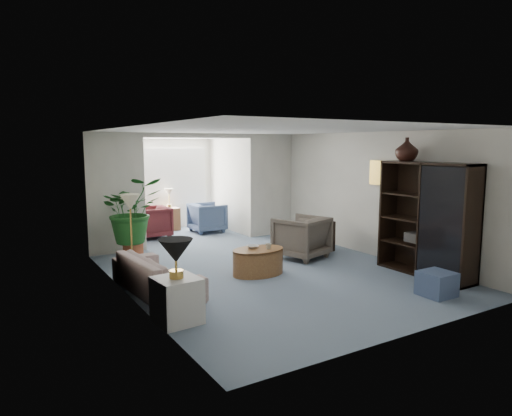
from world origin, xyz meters
TOP-DOWN VIEW (x-y plane):
  - floor at (0.00, 0.00)m, footprint 6.00×6.00m
  - sunroom_floor at (0.00, 4.10)m, footprint 2.60×2.60m
  - back_pier_left at (-1.90, 3.00)m, footprint 1.20×0.12m
  - back_pier_right at (1.90, 3.00)m, footprint 1.20×0.12m
  - back_header at (0.00, 3.00)m, footprint 2.60×0.12m
  - window_pane at (0.00, 5.18)m, footprint 2.20×0.02m
  - window_blinds at (0.00, 5.15)m, footprint 2.20×0.02m
  - framed_picture at (2.46, -0.10)m, footprint 0.04×0.50m
  - sofa at (-2.06, 0.15)m, footprint 0.90×1.96m
  - end_table at (-2.26, -1.20)m, footprint 0.57×0.57m
  - table_lamp at (-2.26, -1.20)m, footprint 0.44×0.44m
  - floor_lamp at (-2.06, 1.46)m, footprint 0.36×0.36m
  - coffee_table at (-0.23, 0.15)m, footprint 1.13×1.13m
  - coffee_bowl at (-0.28, 0.25)m, footprint 0.24×0.24m
  - coffee_cup at (-0.08, 0.05)m, footprint 0.13×0.13m
  - wingback_chair at (1.13, 0.71)m, footprint 1.13×1.15m
  - side_table_dark at (1.83, 1.01)m, footprint 0.55×0.45m
  - entertainment_cabinet at (2.23, -1.38)m, footprint 0.47×1.76m
  - cabinet_urn at (2.23, -0.88)m, footprint 0.40×0.40m
  - ottoman at (1.46, -2.23)m, footprint 0.47×0.47m
  - plant_pot at (-1.77, 2.39)m, footprint 0.40×0.40m
  - house_plant at (-1.77, 2.39)m, footprint 1.17×1.02m
  - sunroom_chair_blue at (0.69, 4.17)m, footprint 0.84×0.81m
  - sunroom_chair_maroon at (-0.81, 4.17)m, footprint 0.85×0.83m
  - sunroom_table at (-0.06, 4.92)m, footprint 0.49×0.38m
  - shelf_clutter at (2.18, -1.63)m, footprint 0.30×0.98m

SIDE VIEW (x-z plane):
  - floor at x=0.00m, z-range 0.00..0.00m
  - sunroom_floor at x=0.00m, z-range 0.00..0.00m
  - plant_pot at x=-1.77m, z-range 0.00..0.32m
  - ottoman at x=1.46m, z-range 0.00..0.37m
  - coffee_table at x=-0.23m, z-range 0.00..0.45m
  - sofa at x=-2.06m, z-range 0.00..0.56m
  - end_table at x=-2.26m, z-range 0.00..0.58m
  - sunroom_table at x=-0.06m, z-range 0.00..0.59m
  - side_table_dark at x=1.83m, z-range 0.00..0.64m
  - sunroom_chair_blue at x=0.69m, z-range 0.00..0.75m
  - sunroom_chair_maroon at x=-0.81m, z-range 0.00..0.77m
  - wingback_chair at x=1.13m, z-range 0.00..0.84m
  - coffee_bowl at x=-0.28m, z-range 0.45..0.50m
  - coffee_cup at x=-0.08m, z-range 0.45..0.55m
  - table_lamp at x=-2.26m, z-range 0.78..1.08m
  - house_plant at x=-1.77m, z-range 0.32..1.62m
  - shelf_clutter at x=2.18m, z-range 0.45..1.51m
  - entertainment_cabinet at x=2.23m, z-range 0.00..1.96m
  - back_pier_left at x=-1.90m, z-range 0.00..2.50m
  - back_pier_right at x=1.90m, z-range 0.00..2.50m
  - floor_lamp at x=-2.06m, z-range 1.11..1.39m
  - window_pane at x=0.00m, z-range 0.65..2.15m
  - window_blinds at x=0.00m, z-range 0.65..2.15m
  - framed_picture at x=2.46m, z-range 1.50..1.90m
  - cabinet_urn at x=2.23m, z-range 1.96..2.37m
  - back_header at x=0.00m, z-range 2.40..2.50m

